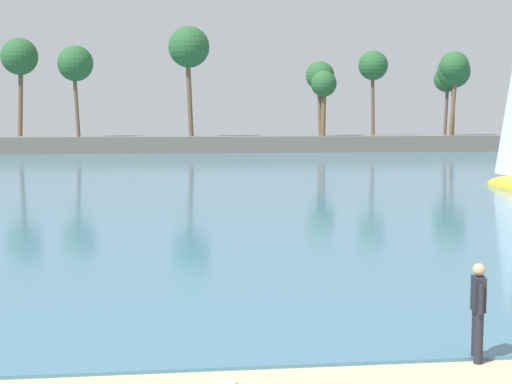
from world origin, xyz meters
TOP-DOWN VIEW (x-y plane):
  - sea at (0.00, 63.76)m, footprint 220.00×115.25m
  - palm_headland at (1.31, 81.22)m, footprint 102.91×7.19m
  - person_at_waterline at (5.67, 6.11)m, footprint 0.27×0.54m

SIDE VIEW (x-z plane):
  - sea at x=0.00m, z-range 0.00..0.06m
  - person_at_waterline at x=5.67m, z-range 0.06..1.73m
  - palm_headland at x=1.31m, z-range -2.99..10.44m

